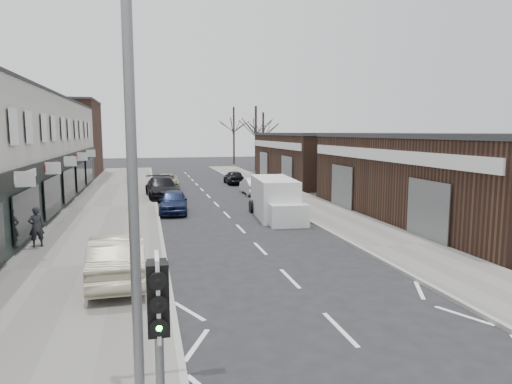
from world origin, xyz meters
TOP-DOWN VIEW (x-y plane):
  - ground at (0.00, 0.00)m, footprint 160.00×160.00m
  - pavement_left at (-6.75, 22.00)m, footprint 5.50×64.00m
  - pavement_right at (5.75, 22.00)m, footprint 3.50×64.00m
  - brick_block_far at (-13.50, 45.00)m, footprint 8.00×10.00m
  - right_unit_near at (12.50, 14.00)m, footprint 10.00×18.00m
  - right_unit_far at (12.50, 34.00)m, footprint 10.00×16.00m
  - tree_far_a at (9.00, 48.00)m, footprint 3.60×3.60m
  - tree_far_b at (11.50, 54.00)m, footprint 3.60×3.60m
  - tree_far_c at (8.50, 60.00)m, footprint 3.60×3.60m
  - traffic_light at (-4.40, -2.02)m, footprint 0.28×0.60m
  - street_lamp at (-4.53, -0.80)m, footprint 2.23×0.22m
  - warning_sign at (-5.16, 12.00)m, footprint 0.12×0.80m
  - white_van at (2.50, 16.50)m, footprint 2.43×5.86m
  - sedan_on_pavement at (-5.44, 6.71)m, footprint 1.70×4.62m
  - pedestrian at (-8.92, 11.99)m, footprint 0.71×0.61m
  - parked_car_left_a at (-2.98, 19.33)m, footprint 1.97×4.17m
  - parked_car_left_b at (-3.40, 25.70)m, footprint 2.54×5.43m
  - parked_car_left_c at (-2.83, 31.53)m, footprint 2.22×4.51m
  - parked_car_right_a at (3.50, 26.32)m, footprint 1.39×3.93m
  - parked_car_right_b at (3.40, 33.52)m, footprint 1.51×3.73m

SIDE VIEW (x-z plane):
  - ground at x=0.00m, z-range 0.00..0.00m
  - tree_far_a at x=9.00m, z-range -4.00..4.00m
  - tree_far_b at x=11.50m, z-range -3.75..3.75m
  - tree_far_c at x=8.50m, z-range -4.25..4.25m
  - pavement_left at x=-6.75m, z-range 0.00..0.12m
  - pavement_right at x=5.75m, z-range 0.00..0.12m
  - parked_car_left_c at x=-2.83m, z-range 0.00..1.23m
  - parked_car_right_b at x=3.40m, z-range 0.00..1.27m
  - parked_car_right_a at x=3.50m, z-range 0.00..1.29m
  - parked_car_left_a at x=-2.98m, z-range 0.00..1.38m
  - parked_car_left_b at x=-3.40m, z-range 0.00..1.53m
  - sedan_on_pavement at x=-5.44m, z-range 0.12..1.63m
  - pedestrian at x=-8.92m, z-range 0.12..1.78m
  - white_van at x=2.50m, z-range -0.06..2.16m
  - warning_sign at x=-5.16m, z-range 0.85..3.55m
  - right_unit_near at x=12.50m, z-range 0.00..4.50m
  - right_unit_far at x=12.50m, z-range 0.00..4.50m
  - traffic_light at x=-4.40m, z-range 0.86..3.96m
  - brick_block_far at x=-13.50m, z-range 0.00..8.00m
  - street_lamp at x=-4.53m, z-range 0.62..8.62m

